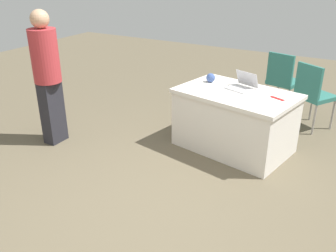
{
  "coord_description": "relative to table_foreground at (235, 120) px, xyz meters",
  "views": [
    {
      "loc": [
        -1.52,
        2.53,
        2.24
      ],
      "look_at": [
        -0.06,
        -0.04,
        0.9
      ],
      "focal_mm": 39.21,
      "sensor_mm": 36.0,
      "label": 1
    }
  ],
  "objects": [
    {
      "name": "yarn_ball",
      "position": [
        0.44,
        -0.21,
        0.44
      ],
      "size": [
        0.12,
        0.12,
        0.12
      ],
      "primitive_type": "sphere",
      "color": "#3F5999",
      "rests_on": "table_foreground"
    },
    {
      "name": "laptop_silver",
      "position": [
        -0.01,
        -0.14,
        0.42
      ],
      "size": [
        0.4,
        0.38,
        0.21
      ],
      "rotation": [
        0.0,
        0.0,
        -0.33
      ],
      "color": "silver",
      "rests_on": "table_foreground"
    },
    {
      "name": "ground_plane",
      "position": [
        0.14,
        1.59,
        -0.39
      ],
      "size": [
        14.4,
        14.4,
        0.0
      ],
      "primitive_type": "plane",
      "color": "brown"
    },
    {
      "name": "person_attendee_browsing",
      "position": [
        2.15,
        1.0,
        0.58
      ],
      "size": [
        0.34,
        0.34,
        1.72
      ],
      "rotation": [
        0.0,
        0.0,
        1.57
      ],
      "color": "#26262D",
      "rests_on": "ground"
    },
    {
      "name": "table_foreground",
      "position": [
        0.0,
        0.0,
        0.0
      ],
      "size": [
        1.56,
        1.17,
        0.77
      ],
      "rotation": [
        0.0,
        0.0,
        -0.2
      ],
      "color": "silver",
      "rests_on": "ground"
    },
    {
      "name": "scissors_red",
      "position": [
        -0.49,
        -0.0,
        0.39
      ],
      "size": [
        0.18,
        0.1,
        0.01
      ],
      "primitive_type": "cube",
      "rotation": [
        0.0,
        0.0,
        2.74
      ],
      "color": "red",
      "rests_on": "table_foreground"
    },
    {
      "name": "chair_aisle",
      "position": [
        -0.2,
        -1.55,
        0.17
      ],
      "size": [
        0.54,
        0.54,
        0.97
      ],
      "rotation": [
        0.0,
        0.0,
        2.88
      ],
      "color": "#9E9993",
      "rests_on": "ground"
    },
    {
      "name": "chair_tucked_left",
      "position": [
        -0.72,
        -1.13,
        0.16
      ],
      "size": [
        0.6,
        0.6,
        0.96
      ],
      "rotation": [
        0.0,
        0.0,
        2.6
      ],
      "color": "#9E9993",
      "rests_on": "ground"
    }
  ]
}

